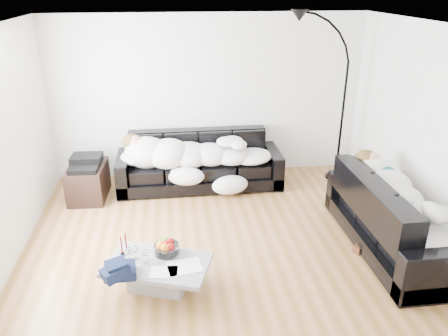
{
  "coord_description": "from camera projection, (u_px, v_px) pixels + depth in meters",
  "views": [
    {
      "loc": [
        -0.63,
        -4.61,
        3.03
      ],
      "look_at": [
        0.0,
        0.3,
        0.9
      ],
      "focal_mm": 35.0,
      "sensor_mm": 36.0,
      "label": 1
    }
  ],
  "objects": [
    {
      "name": "ground",
      "position": [
        227.0,
        243.0,
        5.47
      ],
      "size": [
        5.0,
        5.0,
        0.0
      ],
      "primitive_type": "plane",
      "color": "brown",
      "rests_on": "ground"
    },
    {
      "name": "wall_back",
      "position": [
        209.0,
        98.0,
        7.01
      ],
      "size": [
        5.0,
        0.02,
        2.6
      ],
      "primitive_type": "cube",
      "color": "silver",
      "rests_on": "ground"
    },
    {
      "name": "wall_right",
      "position": [
        433.0,
        137.0,
        5.25
      ],
      "size": [
        0.02,
        4.5,
        2.6
      ],
      "primitive_type": "cube",
      "color": "silver",
      "rests_on": "ground"
    },
    {
      "name": "ceiling",
      "position": [
        228.0,
        27.0,
        4.44
      ],
      "size": [
        5.0,
        5.0,
        0.0
      ],
      "primitive_type": "plane",
      "color": "white",
      "rests_on": "ground"
    },
    {
      "name": "sofa_back",
      "position": [
        200.0,
        161.0,
        6.87
      ],
      "size": [
        2.55,
        0.88,
        0.83
      ],
      "primitive_type": "cube",
      "color": "black",
      "rests_on": "ground"
    },
    {
      "name": "sofa_right",
      "position": [
        396.0,
        215.0,
        5.24
      ],
      "size": [
        0.94,
        2.18,
        0.88
      ],
      "primitive_type": "cube",
      "rotation": [
        0.0,
        0.0,
        1.57
      ],
      "color": "black",
      "rests_on": "ground"
    },
    {
      "name": "sleeper_back",
      "position": [
        199.0,
        149.0,
        6.73
      ],
      "size": [
        2.16,
        0.74,
        0.43
      ],
      "primitive_type": null,
      "color": "white",
      "rests_on": "sofa_back"
    },
    {
      "name": "sleeper_right",
      "position": [
        399.0,
        199.0,
        5.16
      ],
      "size": [
        0.79,
        1.87,
        0.46
      ],
      "primitive_type": null,
      "rotation": [
        0.0,
        0.0,
        1.57
      ],
      "color": "white",
      "rests_on": "sofa_right"
    },
    {
      "name": "teal_cushion",
      "position": [
        370.0,
        171.0,
        5.74
      ],
      "size": [
        0.42,
        0.38,
        0.2
      ],
      "primitive_type": "ellipsoid",
      "rotation": [
        0.0,
        0.0,
        0.24
      ],
      "color": "#0D5B5B",
      "rests_on": "sofa_right"
    },
    {
      "name": "coffee_table",
      "position": [
        158.0,
        275.0,
        4.63
      ],
      "size": [
        1.22,
        0.94,
        0.31
      ],
      "primitive_type": "cube",
      "rotation": [
        0.0,
        0.0,
        -0.33
      ],
      "color": "#939699",
      "rests_on": "ground"
    },
    {
      "name": "fruit_bowl",
      "position": [
        166.0,
        247.0,
        4.7
      ],
      "size": [
        0.34,
        0.34,
        0.17
      ],
      "primitive_type": "cylinder",
      "rotation": [
        0.0,
        0.0,
        -0.32
      ],
      "color": "white",
      "rests_on": "coffee_table"
    },
    {
      "name": "wine_glass_a",
      "position": [
        135.0,
        253.0,
        4.6
      ],
      "size": [
        0.08,
        0.08,
        0.16
      ],
      "primitive_type": "cylinder",
      "rotation": [
        0.0,
        0.0,
        0.17
      ],
      "color": "white",
      "rests_on": "coffee_table"
    },
    {
      "name": "wine_glass_b",
      "position": [
        129.0,
        255.0,
        4.55
      ],
      "size": [
        0.08,
        0.08,
        0.17
      ],
      "primitive_type": "cylinder",
      "rotation": [
        0.0,
        0.0,
        -0.09
      ],
      "color": "white",
      "rests_on": "coffee_table"
    },
    {
      "name": "wine_glass_c",
      "position": [
        146.0,
        256.0,
        4.53
      ],
      "size": [
        0.09,
        0.09,
        0.16
      ],
      "primitive_type": "cylinder",
      "rotation": [
        0.0,
        0.0,
        0.28
      ],
      "color": "white",
      "rests_on": "coffee_table"
    },
    {
      "name": "candle_left",
      "position": [
        122.0,
        246.0,
        4.66
      ],
      "size": [
        0.05,
        0.05,
        0.22
      ],
      "primitive_type": "cylinder",
      "rotation": [
        0.0,
        0.0,
        0.19
      ],
      "color": "maroon",
      "rests_on": "coffee_table"
    },
    {
      "name": "candle_right",
      "position": [
        126.0,
        243.0,
        4.7
      ],
      "size": [
        0.05,
        0.05,
        0.23
      ],
      "primitive_type": "cylinder",
      "rotation": [
        0.0,
        0.0,
        -0.16
      ],
      "color": "maroon",
      "rests_on": "coffee_table"
    },
    {
      "name": "newspaper_a",
      "position": [
        185.0,
        266.0,
        4.5
      ],
      "size": [
        0.39,
        0.33,
        0.01
      ],
      "primitive_type": "cube",
      "rotation": [
        0.0,
        0.0,
        0.17
      ],
      "color": "silver",
      "rests_on": "coffee_table"
    },
    {
      "name": "newspaper_b",
      "position": [
        164.0,
        272.0,
        4.42
      ],
      "size": [
        0.3,
        0.22,
        0.01
      ],
      "primitive_type": "cube",
      "rotation": [
        0.0,
        0.0,
        -0.1
      ],
      "color": "silver",
      "rests_on": "coffee_table"
    },
    {
      "name": "navy_jacket",
      "position": [
        114.0,
        265.0,
        4.26
      ],
      "size": [
        0.37,
        0.32,
        0.16
      ],
      "primitive_type": null,
      "rotation": [
        0.0,
        0.0,
        0.15
      ],
      "color": "black",
      "rests_on": "coffee_table"
    },
    {
      "name": "shoes",
      "position": [
        367.0,
        243.0,
        5.38
      ],
      "size": [
        0.57,
        0.47,
        0.11
      ],
      "primitive_type": null,
      "rotation": [
        0.0,
        0.0,
        0.26
      ],
      "color": "#472311",
      "rests_on": "ground"
    },
    {
      "name": "av_cabinet",
      "position": [
        88.0,
        182.0,
        6.53
      ],
      "size": [
        0.56,
        0.78,
        0.52
      ],
      "primitive_type": "cube",
      "rotation": [
        0.0,
        0.0,
        -0.06
      ],
      "color": "black",
      "rests_on": "ground"
    },
    {
      "name": "stereo",
      "position": [
        86.0,
        162.0,
        6.41
      ],
      "size": [
        0.46,
        0.36,
        0.13
      ],
      "primitive_type": "cube",
      "rotation": [
        0.0,
        0.0,
        -0.05
      ],
      "color": "black",
      "rests_on": "av_cabinet"
    },
    {
      "name": "floor_lamp",
      "position": [
        343.0,
        110.0,
        6.84
      ],
      "size": [
        0.92,
        0.62,
        2.34
      ],
      "primitive_type": null,
      "rotation": [
        0.0,
        0.0,
        -0.36
      ],
      "color": "black",
      "rests_on": "ground"
    }
  ]
}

